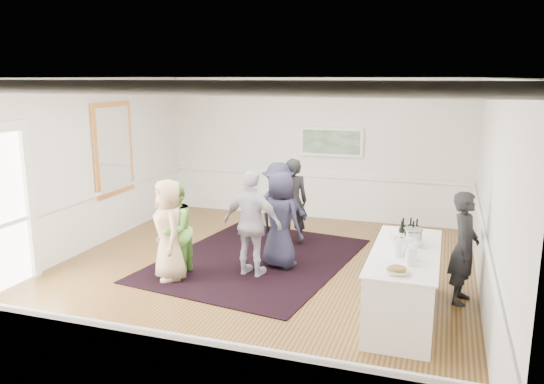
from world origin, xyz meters
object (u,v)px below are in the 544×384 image
(guest_dark_a, at_px, (278,205))
(bartender, at_px, (464,248))
(serving_table, at_px, (404,284))
(guest_dark_b, at_px, (292,202))
(guest_lilac, at_px, (252,224))
(guest_tan, at_px, (169,230))
(ice_bucket, at_px, (413,238))
(guest_green, at_px, (174,230))
(nut_bowl, at_px, (397,270))
(guest_navy, at_px, (281,220))

(guest_dark_a, bearing_deg, bartender, 136.92)
(serving_table, distance_m, guest_dark_b, 3.52)
(guest_lilac, relative_size, guest_dark_a, 1.07)
(guest_tan, bearing_deg, ice_bucket, 48.36)
(serving_table, xyz_separation_m, guest_lilac, (-2.48, 0.80, 0.40))
(guest_green, distance_m, ice_bucket, 3.73)
(guest_green, bearing_deg, nut_bowl, 63.89)
(serving_table, xyz_separation_m, guest_dark_b, (-2.34, 2.60, 0.38))
(guest_green, bearing_deg, guest_dark_b, 142.52)
(guest_green, relative_size, guest_dark_b, 0.94)
(guest_tan, height_order, guest_dark_a, guest_dark_a)
(serving_table, height_order, guest_green, guest_green)
(guest_navy, xyz_separation_m, ice_bucket, (2.24, -1.10, 0.23))
(ice_bucket, bearing_deg, serving_table, -106.36)
(guest_navy, height_order, nut_bowl, guest_navy)
(guest_green, xyz_separation_m, guest_lilac, (1.16, 0.48, 0.08))
(guest_tan, bearing_deg, guest_navy, 84.34)
(bartender, height_order, nut_bowl, bartender)
(serving_table, relative_size, guest_lilac, 1.32)
(bartender, distance_m, guest_dark_a, 3.65)
(guest_navy, height_order, ice_bucket, guest_navy)
(guest_dark_a, bearing_deg, nut_bowl, 110.26)
(nut_bowl, bearing_deg, ice_bucket, 85.06)
(guest_dark_a, relative_size, guest_dark_b, 0.97)
(guest_tan, distance_m, ice_bucket, 3.76)
(guest_tan, height_order, ice_bucket, guest_tan)
(bartender, relative_size, guest_dark_a, 1.00)
(guest_tan, relative_size, guest_dark_b, 0.96)
(bartender, bearing_deg, guest_tan, 106.98)
(serving_table, xyz_separation_m, guest_navy, (-2.17, 1.34, 0.36))
(serving_table, distance_m, guest_navy, 2.57)
(guest_lilac, bearing_deg, serving_table, 168.75)
(guest_tan, bearing_deg, serving_table, 44.72)
(guest_dark_b, xyz_separation_m, nut_bowl, (2.31, -3.49, 0.13))
(serving_table, height_order, guest_lilac, guest_lilac)
(serving_table, height_order, guest_navy, guest_navy)
(guest_dark_b, xyz_separation_m, guest_navy, (0.17, -1.27, -0.02))
(guest_dark_a, distance_m, guest_navy, 1.07)
(bartender, distance_m, guest_tan, 4.48)
(serving_table, distance_m, guest_tan, 3.71)
(guest_dark_a, height_order, nut_bowl, guest_dark_a)
(guest_dark_a, distance_m, ice_bucket, 3.36)
(bartender, height_order, guest_lilac, guest_lilac)
(bartender, height_order, guest_green, bartender)
(guest_navy, distance_m, ice_bucket, 2.51)
(guest_dark_a, relative_size, nut_bowl, 5.86)
(guest_green, bearing_deg, guest_navy, 116.80)
(serving_table, xyz_separation_m, guest_tan, (-3.69, 0.24, 0.35))
(guest_lilac, height_order, guest_dark_b, guest_lilac)
(guest_tan, xyz_separation_m, guest_lilac, (1.20, 0.56, 0.05))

